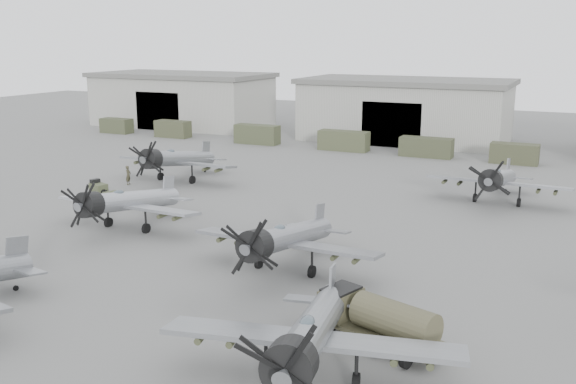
# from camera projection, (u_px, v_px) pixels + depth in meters

# --- Properties ---
(ground) EXTENTS (220.00, 220.00, 0.00)m
(ground) POSITION_uv_depth(u_px,v_px,m) (120.00, 287.00, 37.61)
(ground) COLOR slate
(ground) RESTS_ON ground
(hangar_left) EXTENTS (29.00, 14.80, 8.70)m
(hangar_left) POSITION_uv_depth(u_px,v_px,m) (182.00, 99.00, 106.87)
(hangar_left) COLOR gray
(hangar_left) RESTS_ON ground
(hangar_center) EXTENTS (29.00, 14.80, 8.70)m
(hangar_center) POSITION_uv_depth(u_px,v_px,m) (405.00, 110.00, 91.04)
(hangar_center) COLOR gray
(hangar_center) RESTS_ON ground
(support_truck_0) EXTENTS (4.97, 2.20, 2.23)m
(support_truck_0) POSITION_uv_depth(u_px,v_px,m) (117.00, 126.00, 98.81)
(support_truck_0) COLOR #3A3E29
(support_truck_0) RESTS_ON ground
(support_truck_1) EXTENTS (5.25, 2.20, 2.45)m
(support_truck_1) POSITION_uv_depth(u_px,v_px,m) (173.00, 129.00, 94.42)
(support_truck_1) COLOR #3A3E28
(support_truck_1) RESTS_ON ground
(support_truck_2) EXTENTS (6.25, 2.20, 2.62)m
(support_truck_2) POSITION_uv_depth(u_px,v_px,m) (257.00, 134.00, 88.54)
(support_truck_2) COLOR #3B402A
(support_truck_2) RESTS_ON ground
(support_truck_3) EXTENTS (6.54, 2.20, 2.55)m
(support_truck_3) POSITION_uv_depth(u_px,v_px,m) (344.00, 141.00, 83.24)
(support_truck_3) COLOR #3F442C
(support_truck_3) RESTS_ON ground
(support_truck_4) EXTENTS (6.41, 2.20, 2.39)m
(support_truck_4) POSITION_uv_depth(u_px,v_px,m) (426.00, 147.00, 78.75)
(support_truck_4) COLOR #383C27
(support_truck_4) RESTS_ON ground
(support_truck_5) EXTENTS (5.40, 2.20, 2.36)m
(support_truck_5) POSITION_uv_depth(u_px,v_px,m) (514.00, 154.00, 74.46)
(support_truck_5) COLOR #393C27
(support_truck_5) RESTS_ON ground
(aircraft_near_2) EXTENTS (12.86, 11.58, 5.11)m
(aircraft_near_2) POSITION_uv_depth(u_px,v_px,m) (310.00, 335.00, 26.34)
(aircraft_near_2) COLOR gray
(aircraft_near_2) RESTS_ON ground
(aircraft_mid_1) EXTENTS (12.12, 10.91, 4.87)m
(aircraft_mid_1) POSITION_uv_depth(u_px,v_px,m) (124.00, 202.00, 48.29)
(aircraft_mid_1) COLOR #989AA0
(aircraft_mid_1) RESTS_ON ground
(aircraft_mid_2) EXTENTS (12.17, 10.95, 4.89)m
(aircraft_mid_2) POSITION_uv_depth(u_px,v_px,m) (284.00, 239.00, 39.37)
(aircraft_mid_2) COLOR gray
(aircraft_mid_2) RESTS_ON ground
(aircraft_far_0) EXTENTS (12.85, 11.56, 5.17)m
(aircraft_far_0) POSITION_uv_depth(u_px,v_px,m) (175.00, 159.00, 64.65)
(aircraft_far_0) COLOR gray
(aircraft_far_0) RESTS_ON ground
(aircraft_far_1) EXTENTS (12.33, 11.09, 4.94)m
(aircraft_far_1) POSITION_uv_depth(u_px,v_px,m) (498.00, 179.00, 55.85)
(aircraft_far_1) COLOR gray
(aircraft_far_1) RESTS_ON ground
(fuel_tanker) EXTENTS (6.56, 3.88, 2.40)m
(fuel_tanker) POSITION_uv_depth(u_px,v_px,m) (379.00, 317.00, 30.27)
(fuel_tanker) COLOR #47442E
(fuel_tanker) RESTS_ON ground
(tug_trailer) EXTENTS (6.50, 3.30, 1.30)m
(tug_trailer) POSITION_uv_depth(u_px,v_px,m) (106.00, 191.00, 59.37)
(tug_trailer) COLOR #40472E
(tug_trailer) RESTS_ON ground
(ground_crew) EXTENTS (0.60, 0.78, 1.91)m
(ground_crew) POSITION_uv_depth(u_px,v_px,m) (128.00, 175.00, 63.80)
(ground_crew) COLOR #383624
(ground_crew) RESTS_ON ground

